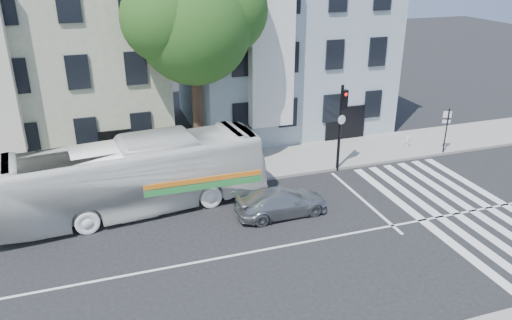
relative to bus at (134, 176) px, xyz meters
name	(u,v)px	position (x,y,z in m)	size (l,w,h in m)	color
ground	(249,253)	(3.76, -5.00, -1.66)	(120.00, 120.00, 0.00)	black
sidewalk_far	(203,172)	(3.76, 3.00, -1.59)	(80.00, 4.00, 0.15)	gray
building_left	(51,53)	(-3.24, 10.00, 3.84)	(12.00, 10.00, 11.00)	#989D84
building_right	(280,40)	(10.76, 10.00, 3.84)	(12.00, 10.00, 11.00)	#95A7B1
street_tree	(194,19)	(3.82, 3.73, 6.17)	(7.30, 5.90, 11.10)	#2D2116
bus	(134,176)	(0.00, 0.00, 0.00)	(11.92, 2.79, 3.32)	white
sedan	(281,202)	(6.07, -2.52, -1.05)	(4.19, 1.70, 1.22)	#A8ACAF
hedge	(127,184)	(-0.25, 1.80, -1.16)	(8.50, 0.84, 0.70)	#1B531B
traffic_signal	(342,117)	(10.68, 0.94, 1.36)	(0.48, 0.55, 4.68)	black
fire_hydrant	(407,141)	(16.00, 2.48, -1.14)	(0.41, 0.28, 0.72)	#BBBBB6
far_sign_pole	(447,125)	(17.50, 1.14, 0.14)	(0.46, 0.23, 2.62)	black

